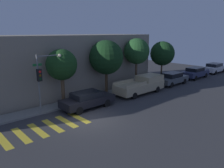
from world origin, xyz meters
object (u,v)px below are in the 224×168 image
Objects in this scene: sedan_tail_of_row at (214,68)px; tree_far_end at (137,51)px; pickup_truck at (141,85)px; traffic_light_pole at (44,72)px; sedan_far_end at (195,72)px; tree_near_corner at (62,65)px; tree_midblock at (106,57)px; tree_behind_truck at (162,54)px; sedan_near_corner at (87,99)px; sedan_middle at (172,78)px.

tree_far_end is (-15.59, 2.04, 3.26)m from sedan_tail_of_row.
sedan_tail_of_row is at bearing 0.00° from pickup_truck.
sedan_far_end is at bearing -3.48° from traffic_light_pole.
tree_near_corner is 4.87m from tree_midblock.
tree_behind_truck is (14.05, -0.00, 0.03)m from tree_near_corner.
tree_midblock reaches higher than tree_behind_truck.
tree_midblock is at bearing 174.17° from sedan_tail_of_row.
tree_near_corner is at bearing 180.00° from tree_far_end.
tree_behind_truck is at bearing -0.00° from tree_near_corner.
sedan_far_end is (17.87, 0.00, 0.04)m from sedan_near_corner.
traffic_light_pole is 0.95× the size of tree_near_corner.
tree_near_corner is (-13.42, 2.04, 2.71)m from sedan_middle.
tree_behind_truck reaches higher than sedan_far_end.
sedan_middle is at bearing -180.00° from sedan_far_end.
traffic_light_pole is 1.01× the size of sedan_near_corner.
sedan_middle is 0.89× the size of tree_behind_truck.
tree_far_end is 1.09× the size of tree_behind_truck.
tree_near_corner is 0.88× the size of tree_far_end.
sedan_near_corner is at bearing -171.06° from tree_behind_truck.
sedan_middle is 0.96× the size of sedan_tail_of_row.
sedan_near_corner is 0.94× the size of tree_near_corner.
sedan_near_corner is 9.06m from tree_far_end.
tree_midblock is (-8.56, 2.04, 2.95)m from sedan_middle.
tree_behind_truck is at bearing 72.76° from sedan_middle.
tree_near_corner is at bearing 22.26° from traffic_light_pole.
sedan_far_end is 19.24m from tree_near_corner.
tree_behind_truck is (9.19, 0.00, -0.22)m from tree_midblock.
tree_midblock is (3.79, 2.04, 2.98)m from sedan_near_corner.
tree_midblock is at bearing 180.00° from tree_far_end.
sedan_near_corner is at bearing 180.00° from sedan_middle.
sedan_middle is (5.59, 0.00, -0.12)m from pickup_truck.
traffic_light_pole is 26.88m from sedan_tail_of_row.
tree_behind_truck is (15.95, 0.78, 0.31)m from traffic_light_pole.
traffic_light_pole is 15.97m from tree_behind_truck.
tree_behind_truck is at bearing 18.18° from pickup_truck.
tree_midblock is at bearing -0.00° from tree_near_corner.
sedan_middle is 13.84m from tree_near_corner.
tree_midblock reaches higher than tree_near_corner.
pickup_truck is 17.01m from sedan_tail_of_row.
sedan_middle is (12.35, 0.00, 0.02)m from sedan_near_corner.
sedan_middle is (15.31, -1.27, -2.42)m from traffic_light_pole.
tree_far_end is (9.25, -0.00, 0.57)m from tree_near_corner.
sedan_far_end is 14.53m from tree_midblock.
tree_far_end is at bearing 0.00° from tree_midblock.
traffic_light_pole is at bearing 176.52° from sedan_far_end.
tree_midblock is at bearing 166.58° from sedan_middle.
tree_near_corner is at bearing 171.35° from sedan_middle.
pickup_truck is 1.06× the size of tree_midblock.
tree_midblock is (-14.08, 2.04, 2.94)m from sedan_far_end.
traffic_light_pole is 4.04m from sedan_near_corner.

